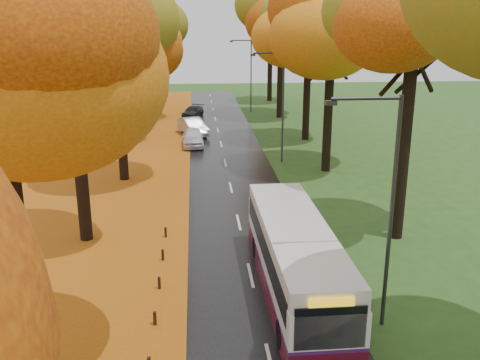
{
  "coord_description": "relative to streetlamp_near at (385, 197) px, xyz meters",
  "views": [
    {
      "loc": [
        -2.14,
        -7.93,
        10.26
      ],
      "look_at": [
        0.0,
        17.16,
        2.6
      ],
      "focal_mm": 40.0,
      "sensor_mm": 36.0,
      "label": 1
    }
  ],
  "objects": [
    {
      "name": "streetlamp_near",
      "position": [
        0.0,
        0.0,
        0.0
      ],
      "size": [
        2.45,
        0.18,
        8.0
      ],
      "color": "#333538",
      "rests_on": "ground"
    },
    {
      "name": "trees_right",
      "position": [
        3.24,
        18.91,
        4.98
      ],
      "size": [
        9.3,
        74.2,
        13.96
      ],
      "color": "black",
      "rests_on": "ground"
    },
    {
      "name": "road",
      "position": [
        -3.95,
        17.0,
        -4.69
      ],
      "size": [
        6.5,
        90.0,
        0.04
      ],
      "primitive_type": "cube",
      "color": "black",
      "rests_on": "ground"
    },
    {
      "name": "centre_line",
      "position": [
        -3.95,
        17.0,
        -4.67
      ],
      "size": [
        0.12,
        90.0,
        0.01
      ],
      "primitive_type": "cube",
      "color": "silver",
      "rests_on": "road"
    },
    {
      "name": "car_dark",
      "position": [
        -6.3,
        41.39,
        -4.11
      ],
      "size": [
        2.72,
        4.18,
        1.13
      ],
      "primitive_type": "imported",
      "rotation": [
        0.0,
        0.0,
        -0.32
      ],
      "color": "black",
      "rests_on": "road"
    },
    {
      "name": "leaf_verge",
      "position": [
        -12.95,
        17.0,
        -4.7
      ],
      "size": [
        12.0,
        90.0,
        0.02
      ],
      "primitive_type": "cube",
      "color": "#88330C",
      "rests_on": "ground"
    },
    {
      "name": "leaf_drift",
      "position": [
        -7.0,
        17.0,
        -4.67
      ],
      "size": [
        0.9,
        90.0,
        0.01
      ],
      "primitive_type": "cube",
      "color": "#C07413",
      "rests_on": "road"
    },
    {
      "name": "streetlamp_mid",
      "position": [
        0.0,
        22.0,
        0.0
      ],
      "size": [
        2.45,
        0.18,
        8.0
      ],
      "color": "#333538",
      "rests_on": "ground"
    },
    {
      "name": "trees_left",
      "position": [
        -11.13,
        19.06,
        4.82
      ],
      "size": [
        9.2,
        74.0,
        13.88
      ],
      "color": "black",
      "rests_on": "ground"
    },
    {
      "name": "streetlamp_far",
      "position": [
        0.0,
        44.0,
        0.0
      ],
      "size": [
        2.45,
        0.18,
        8.0
      ],
      "color": "#333538",
      "rests_on": "ground"
    },
    {
      "name": "bus",
      "position": [
        -2.4,
        2.47,
        -3.21
      ],
      "size": [
        2.51,
        10.64,
        2.79
      ],
      "rotation": [
        0.0,
        0.0,
        0.01
      ],
      "color": "#4D0C1A",
      "rests_on": "road"
    },
    {
      "name": "car_silver",
      "position": [
        -6.3,
        31.99,
        -3.91
      ],
      "size": [
        2.98,
        4.92,
        1.53
      ],
      "primitive_type": "imported",
      "rotation": [
        0.0,
        0.0,
        0.32
      ],
      "color": "gray",
      "rests_on": "road"
    },
    {
      "name": "car_white",
      "position": [
        -6.3,
        27.6,
        -3.96
      ],
      "size": [
        1.8,
        4.25,
        1.43
      ],
      "primitive_type": "imported",
      "rotation": [
        0.0,
        0.0,
        0.02
      ],
      "color": "white",
      "rests_on": "road"
    }
  ]
}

